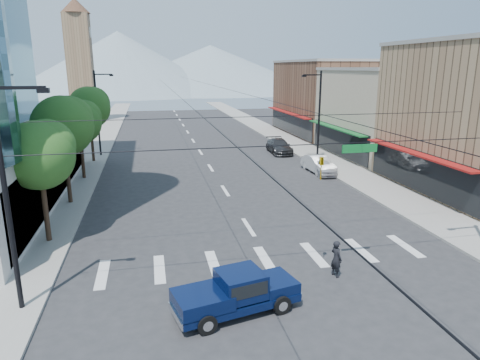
{
  "coord_description": "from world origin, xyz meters",
  "views": [
    {
      "loc": [
        -5.51,
        -17.46,
        9.28
      ],
      "look_at": [
        -0.56,
        5.84,
        3.0
      ],
      "focal_mm": 32.0,
      "sensor_mm": 36.0,
      "label": 1
    }
  ],
  "objects_px": {
    "pickup_truck": "(236,292)",
    "parked_car_mid": "(318,164)",
    "pedestrian": "(336,259)",
    "parked_car_near": "(322,167)",
    "parked_car_far": "(279,146)"
  },
  "relations": [
    {
      "from": "pickup_truck",
      "to": "parked_car_mid",
      "type": "xyz_separation_m",
      "value": [
        11.97,
        21.11,
        -0.12
      ]
    },
    {
      "from": "pedestrian",
      "to": "parked_car_near",
      "type": "relative_size",
      "value": 0.44
    },
    {
      "from": "pedestrian",
      "to": "parked_car_near",
      "type": "xyz_separation_m",
      "value": [
        6.9,
        18.27,
        -0.2
      ]
    },
    {
      "from": "pickup_truck",
      "to": "parked_car_far",
      "type": "relative_size",
      "value": 0.98
    },
    {
      "from": "parked_car_mid",
      "to": "pedestrian",
      "type": "bearing_deg",
      "value": -113.38
    },
    {
      "from": "pickup_truck",
      "to": "parked_car_far",
      "type": "distance_m",
      "value": 32.51
    },
    {
      "from": "pickup_truck",
      "to": "parked_car_mid",
      "type": "height_order",
      "value": "pickup_truck"
    },
    {
      "from": "parked_car_near",
      "to": "parked_car_far",
      "type": "height_order",
      "value": "parked_car_far"
    },
    {
      "from": "pedestrian",
      "to": "parked_car_mid",
      "type": "relative_size",
      "value": 0.38
    },
    {
      "from": "pedestrian",
      "to": "parked_car_mid",
      "type": "xyz_separation_m",
      "value": [
        6.9,
        19.11,
        -0.11
      ]
    },
    {
      "from": "pedestrian",
      "to": "pickup_truck",
      "type": "bearing_deg",
      "value": 94.37
    },
    {
      "from": "pedestrian",
      "to": "parked_car_mid",
      "type": "bearing_deg",
      "value": -36.99
    },
    {
      "from": "parked_car_far",
      "to": "pedestrian",
      "type": "bearing_deg",
      "value": -99.61
    },
    {
      "from": "parked_car_mid",
      "to": "pickup_truck",
      "type": "bearing_deg",
      "value": -123.09
    },
    {
      "from": "parked_car_near",
      "to": "parked_car_far",
      "type": "relative_size",
      "value": 0.74
    }
  ]
}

